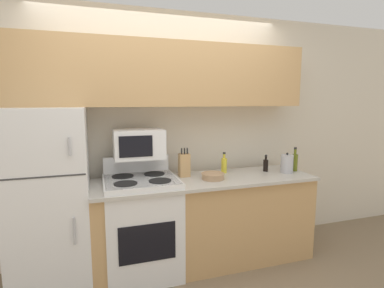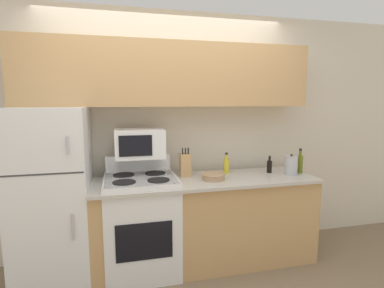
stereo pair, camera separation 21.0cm
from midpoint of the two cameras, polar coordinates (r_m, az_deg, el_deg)
The scene contains 13 objects.
ground_plane at distance 2.98m, azimuth 0.13°, elevation -25.02°, with size 12.00×12.00×0.00m, color #7F6B51.
wall_back at distance 3.21m, azimuth -2.90°, elevation 1.77°, with size 8.00×0.05×2.55m.
lower_cabinets at distance 3.11m, azimuth 4.63°, elevation -14.36°, with size 2.18×0.65×0.88m.
refrigerator at distance 2.93m, azimuth -23.08°, elevation -9.21°, with size 0.64×0.70×1.58m.
upper_cabinets at distance 3.01m, azimuth -2.26°, elevation 13.02°, with size 2.82×0.34×0.61m.
stove at distance 2.96m, azimuth -7.51°, elevation -14.81°, with size 0.67×0.63×1.09m.
microwave at distance 2.90m, azimuth -7.92°, elevation 0.11°, with size 0.47×0.31×0.28m.
knife_block at distance 3.01m, azimuth 0.71°, elevation -4.01°, with size 0.10×0.09×0.29m.
bowl at distance 2.92m, azimuth 6.13°, elevation -6.15°, with size 0.23×0.23×0.06m.
bottle_soy_sauce at distance 3.31m, azimuth 16.31°, elevation -4.07°, with size 0.05×0.05×0.18m.
bottle_olive_oil at distance 3.40m, azimuth 21.54°, elevation -3.45°, with size 0.06×0.06×0.26m.
bottle_cooking_spray at distance 3.17m, azimuth 8.45°, elevation -4.05°, with size 0.06×0.06×0.22m.
kettle at distance 3.30m, azimuth 20.10°, elevation -3.83°, with size 0.13×0.13×0.21m.
Camera 2 is at (-0.49, -2.45, 1.64)m, focal length 28.00 mm.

